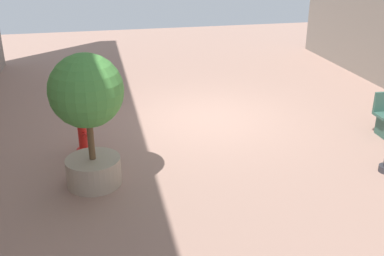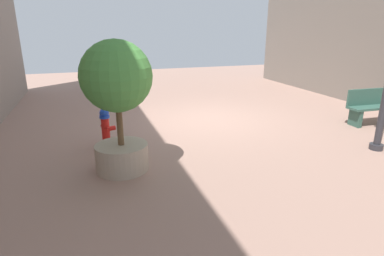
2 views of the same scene
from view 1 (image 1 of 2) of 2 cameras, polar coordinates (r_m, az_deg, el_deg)
name	(u,v)px [view 1 (image 1 of 2)]	position (r m, az deg, el deg)	size (l,w,h in m)	color
ground_plane	(207,119)	(10.88, 1.93, 1.19)	(23.40, 23.40, 0.00)	#9E7A6B
fire_hydrant	(83,132)	(9.33, -13.62, -0.48)	(0.37, 0.40, 0.85)	red
planter_tree	(88,107)	(7.67, -12.99, 2.57)	(1.23, 1.23, 2.34)	tan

